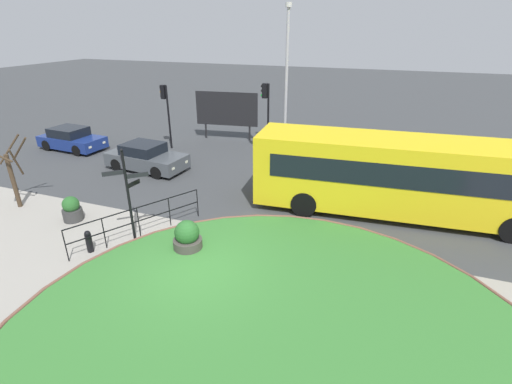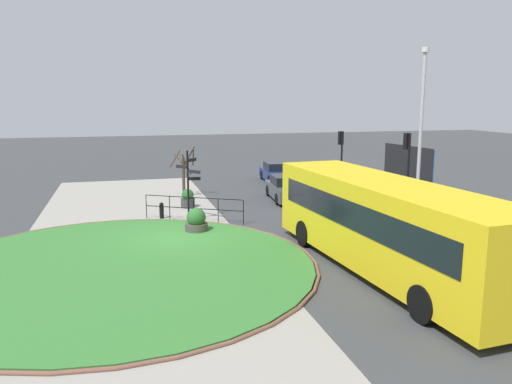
{
  "view_description": "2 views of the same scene",
  "coord_description": "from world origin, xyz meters",
  "px_view_note": "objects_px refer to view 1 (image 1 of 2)",
  "views": [
    {
      "loc": [
        4.96,
        -8.26,
        6.9
      ],
      "look_at": [
        1.0,
        2.6,
        1.7
      ],
      "focal_mm": 26.21,
      "sensor_mm": 36.0,
      "label": 1
    },
    {
      "loc": [
        20.08,
        -2.02,
        5.63
      ],
      "look_at": [
        0.66,
        3.17,
        1.92
      ],
      "focal_mm": 35.63,
      "sensor_mm": 36.0,
      "label": 2
    }
  ],
  "objects_px": {
    "bollard_foreground": "(89,241)",
    "bus_yellow": "(405,176)",
    "car_far_lane": "(146,157)",
    "traffic_light_near": "(266,104)",
    "car_near_lane": "(72,139)",
    "traffic_light_far": "(165,103)",
    "lamppost_tall": "(286,80)",
    "billboard_left": "(227,109)",
    "planter_near_signpost": "(72,210)",
    "signpost_directional": "(128,188)",
    "street_tree_bare": "(12,172)",
    "planter_kerbside": "(187,237)"
  },
  "relations": [
    {
      "from": "lamppost_tall",
      "to": "planter_near_signpost",
      "type": "relative_size",
      "value": 7.94
    },
    {
      "from": "car_far_lane",
      "to": "traffic_light_near",
      "type": "xyz_separation_m",
      "value": [
        5.01,
        4.39,
        2.29
      ]
    },
    {
      "from": "lamppost_tall",
      "to": "street_tree_bare",
      "type": "distance_m",
      "value": 13.26
    },
    {
      "from": "traffic_light_far",
      "to": "traffic_light_near",
      "type": "bearing_deg",
      "value": -170.18
    },
    {
      "from": "bollard_foreground",
      "to": "bus_yellow",
      "type": "xyz_separation_m",
      "value": [
        9.54,
        6.41,
        1.22
      ]
    },
    {
      "from": "traffic_light_near",
      "to": "billboard_left",
      "type": "distance_m",
      "value": 4.09
    },
    {
      "from": "lamppost_tall",
      "to": "planter_kerbside",
      "type": "relative_size",
      "value": 7.31
    },
    {
      "from": "bus_yellow",
      "to": "billboard_left",
      "type": "bearing_deg",
      "value": -38.67
    },
    {
      "from": "signpost_directional",
      "to": "bollard_foreground",
      "type": "xyz_separation_m",
      "value": [
        -0.86,
        -1.22,
        -1.52
      ]
    },
    {
      "from": "car_near_lane",
      "to": "planter_near_signpost",
      "type": "height_order",
      "value": "car_near_lane"
    },
    {
      "from": "car_near_lane",
      "to": "car_far_lane",
      "type": "xyz_separation_m",
      "value": [
        6.22,
        -1.35,
        0.01
      ]
    },
    {
      "from": "lamppost_tall",
      "to": "street_tree_bare",
      "type": "bearing_deg",
      "value": -130.92
    },
    {
      "from": "signpost_directional",
      "to": "traffic_light_near",
      "type": "xyz_separation_m",
      "value": [
        1.32,
        10.41,
        0.99
      ]
    },
    {
      "from": "bus_yellow",
      "to": "car_near_lane",
      "type": "height_order",
      "value": "bus_yellow"
    },
    {
      "from": "bollard_foreground",
      "to": "signpost_directional",
      "type": "bearing_deg",
      "value": 54.8
    },
    {
      "from": "traffic_light_near",
      "to": "planter_near_signpost",
      "type": "xyz_separation_m",
      "value": [
        -4.37,
        -10.09,
        -2.47
      ]
    },
    {
      "from": "signpost_directional",
      "to": "lamppost_tall",
      "type": "xyz_separation_m",
      "value": [
        2.45,
        10.33,
        2.3
      ]
    },
    {
      "from": "bollard_foreground",
      "to": "car_near_lane",
      "type": "xyz_separation_m",
      "value": [
        -9.06,
        8.58,
        0.21
      ]
    },
    {
      "from": "car_far_lane",
      "to": "signpost_directional",
      "type": "bearing_deg",
      "value": -53.07
    },
    {
      "from": "signpost_directional",
      "to": "street_tree_bare",
      "type": "xyz_separation_m",
      "value": [
        -6.05,
        0.52,
        -0.39
      ]
    },
    {
      "from": "bollard_foreground",
      "to": "planter_near_signpost",
      "type": "relative_size",
      "value": 0.8
    },
    {
      "from": "billboard_left",
      "to": "traffic_light_near",
      "type": "bearing_deg",
      "value": -40.29
    },
    {
      "from": "car_far_lane",
      "to": "billboard_left",
      "type": "relative_size",
      "value": 1.07
    },
    {
      "from": "car_near_lane",
      "to": "traffic_light_far",
      "type": "relative_size",
      "value": 1.08
    },
    {
      "from": "traffic_light_near",
      "to": "billboard_left",
      "type": "bearing_deg",
      "value": -37.02
    },
    {
      "from": "signpost_directional",
      "to": "lamppost_tall",
      "type": "height_order",
      "value": "lamppost_tall"
    },
    {
      "from": "bollard_foreground",
      "to": "lamppost_tall",
      "type": "relative_size",
      "value": 0.1
    },
    {
      "from": "bus_yellow",
      "to": "car_near_lane",
      "type": "relative_size",
      "value": 2.84
    },
    {
      "from": "bollard_foreground",
      "to": "billboard_left",
      "type": "height_order",
      "value": "billboard_left"
    },
    {
      "from": "bus_yellow",
      "to": "planter_kerbside",
      "type": "bearing_deg",
      "value": 34.15
    },
    {
      "from": "car_far_lane",
      "to": "street_tree_bare",
      "type": "xyz_separation_m",
      "value": [
        -2.35,
        -5.5,
        0.9
      ]
    },
    {
      "from": "lamppost_tall",
      "to": "traffic_light_near",
      "type": "bearing_deg",
      "value": 176.2
    },
    {
      "from": "bollard_foreground",
      "to": "bus_yellow",
      "type": "distance_m",
      "value": 11.55
    },
    {
      "from": "billboard_left",
      "to": "planter_near_signpost",
      "type": "relative_size",
      "value": 4.05
    },
    {
      "from": "bollard_foreground",
      "to": "traffic_light_far",
      "type": "distance_m",
      "value": 11.7
    },
    {
      "from": "bollard_foreground",
      "to": "lamppost_tall",
      "type": "xyz_separation_m",
      "value": [
        3.31,
        11.55,
        3.82
      ]
    },
    {
      "from": "traffic_light_near",
      "to": "billboard_left",
      "type": "xyz_separation_m",
      "value": [
        -3.34,
        2.14,
        -0.98
      ]
    },
    {
      "from": "car_near_lane",
      "to": "planter_kerbside",
      "type": "height_order",
      "value": "car_near_lane"
    },
    {
      "from": "car_far_lane",
      "to": "traffic_light_far",
      "type": "xyz_separation_m",
      "value": [
        -0.9,
        3.6,
        2.1
      ]
    },
    {
      "from": "car_near_lane",
      "to": "planter_near_signpost",
      "type": "relative_size",
      "value": 4.08
    },
    {
      "from": "bus_yellow",
      "to": "car_far_lane",
      "type": "relative_size",
      "value": 2.67
    },
    {
      "from": "planter_near_signpost",
      "to": "street_tree_bare",
      "type": "height_order",
      "value": "street_tree_bare"
    },
    {
      "from": "planter_near_signpost",
      "to": "billboard_left",
      "type": "bearing_deg",
      "value": 85.21
    },
    {
      "from": "signpost_directional",
      "to": "bollard_foreground",
      "type": "height_order",
      "value": "signpost_directional"
    },
    {
      "from": "car_near_lane",
      "to": "lamppost_tall",
      "type": "bearing_deg",
      "value": 17.4
    },
    {
      "from": "bus_yellow",
      "to": "lamppost_tall",
      "type": "height_order",
      "value": "lamppost_tall"
    },
    {
      "from": "signpost_directional",
      "to": "billboard_left",
      "type": "relative_size",
      "value": 0.83
    },
    {
      "from": "car_near_lane",
      "to": "traffic_light_near",
      "type": "xyz_separation_m",
      "value": [
        11.23,
        3.04,
        2.3
      ]
    },
    {
      "from": "traffic_light_near",
      "to": "planter_near_signpost",
      "type": "relative_size",
      "value": 4.04
    },
    {
      "from": "signpost_directional",
      "to": "planter_near_signpost",
      "type": "distance_m",
      "value": 3.41
    }
  ]
}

